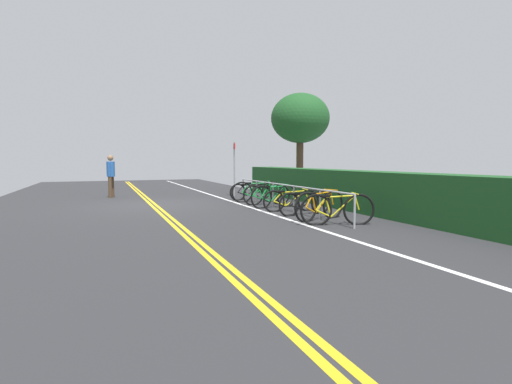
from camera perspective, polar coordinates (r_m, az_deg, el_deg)
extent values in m
cube|color=#2B2B2D|center=(13.63, -15.05, -1.92)|extent=(33.74, 11.16, 0.05)
cube|color=gold|center=(13.62, -15.38, -1.82)|extent=(30.36, 0.10, 0.00)
cube|color=gold|center=(13.64, -14.71, -1.79)|extent=(30.36, 0.10, 0.00)
cube|color=white|center=(14.23, -3.69, -1.38)|extent=(30.36, 0.12, 0.00)
cylinder|color=#9EA0A5|center=(15.26, -1.95, 0.47)|extent=(0.05, 0.05, 0.76)
cylinder|color=#9EA0A5|center=(13.90, 0.10, 0.05)|extent=(0.05, 0.05, 0.76)
cylinder|color=#9EA0A5|center=(12.56, 2.58, -0.45)|extent=(0.05, 0.05, 0.76)
cylinder|color=#9EA0A5|center=(11.26, 5.64, -1.07)|extent=(0.05, 0.05, 0.76)
cylinder|color=#9EA0A5|center=(9.99, 9.49, -1.85)|extent=(0.05, 0.05, 0.76)
cylinder|color=#9EA0A5|center=(8.79, 14.44, -2.84)|extent=(0.05, 0.05, 0.76)
cylinder|color=#9EA0A5|center=(11.87, 4.03, 1.09)|extent=(7.29, 0.04, 0.04)
torus|color=black|center=(15.01, 1.05, 0.10)|extent=(0.10, 0.67, 0.66)
torus|color=black|center=(14.56, -2.72, -0.04)|extent=(0.10, 0.67, 0.66)
cylinder|color=black|center=(14.83, -0.34, 0.34)|extent=(0.08, 0.61, 0.45)
cylinder|color=black|center=(14.79, -0.59, 1.09)|extent=(0.09, 0.73, 0.07)
cylinder|color=black|center=(14.68, -1.63, 0.23)|extent=(0.05, 0.18, 0.41)
cylinder|color=black|center=(14.64, -2.05, -0.28)|extent=(0.06, 0.39, 0.17)
cylinder|color=black|center=(14.60, -2.30, 0.48)|extent=(0.05, 0.26, 0.28)
cylinder|color=black|center=(14.98, 0.86, 0.65)|extent=(0.05, 0.14, 0.30)
cube|color=black|center=(14.63, -1.88, 1.11)|extent=(0.09, 0.21, 0.05)
cylinder|color=black|center=(14.94, 0.68, 1.38)|extent=(0.46, 0.06, 0.03)
torus|color=black|center=(13.98, 2.32, -0.01)|extent=(0.26, 0.76, 0.78)
torus|color=black|center=(13.85, -2.09, -0.05)|extent=(0.26, 0.76, 0.78)
cylinder|color=#198C38|center=(13.91, 0.68, 0.34)|extent=(0.20, 0.60, 0.53)
cylinder|color=#198C38|center=(13.89, 0.39, 1.30)|extent=(0.23, 0.72, 0.07)
cylinder|color=#198C38|center=(13.87, -0.83, 0.25)|extent=(0.08, 0.18, 0.48)
cylinder|color=#198C38|center=(13.87, -1.31, -0.38)|extent=(0.14, 0.39, 0.20)
cylinder|color=#198C38|center=(13.85, -1.60, 0.58)|extent=(0.10, 0.27, 0.33)
cylinder|color=#198C38|center=(13.95, 2.11, 0.68)|extent=(0.07, 0.15, 0.35)
cube|color=black|center=(13.85, -1.12, 1.34)|extent=(0.13, 0.21, 0.05)
cylinder|color=#198C38|center=(13.93, 1.89, 1.59)|extent=(0.45, 0.15, 0.03)
torus|color=black|center=(13.24, 3.61, -0.42)|extent=(0.15, 0.71, 0.71)
torus|color=black|center=(12.98, -0.44, -0.51)|extent=(0.15, 0.71, 0.71)
cylinder|color=#198C38|center=(13.13, 2.11, -0.10)|extent=(0.11, 0.55, 0.49)
cylinder|color=#198C38|center=(13.10, 1.85, 0.83)|extent=(0.12, 0.66, 0.07)
cylinder|color=#198C38|center=(13.04, 0.73, -0.20)|extent=(0.06, 0.16, 0.44)
cylinder|color=#198C38|center=(13.03, 0.28, -0.82)|extent=(0.08, 0.35, 0.18)
cylinder|color=#198C38|center=(12.99, 0.01, 0.11)|extent=(0.07, 0.24, 0.30)
cylinder|color=#198C38|center=(13.22, 3.42, 0.25)|extent=(0.05, 0.13, 0.32)
cube|color=black|center=(13.01, 0.47, 0.86)|extent=(0.11, 0.21, 0.05)
cylinder|color=#198C38|center=(13.19, 3.22, 1.14)|extent=(0.46, 0.09, 0.03)
torus|color=black|center=(12.54, 4.60, -0.60)|extent=(0.14, 0.76, 0.76)
torus|color=black|center=(12.05, 0.81, -0.81)|extent=(0.14, 0.76, 0.76)
cylinder|color=#198C38|center=(12.34, 3.21, -0.27)|extent=(0.10, 0.55, 0.52)
cylinder|color=#198C38|center=(12.29, 2.97, 0.78)|extent=(0.11, 0.65, 0.07)
cylinder|color=#198C38|center=(12.18, 1.92, -0.42)|extent=(0.05, 0.16, 0.47)
cylinder|color=#198C38|center=(12.14, 1.49, -1.14)|extent=(0.08, 0.35, 0.19)
cylinder|color=#198C38|center=(12.09, 1.24, -0.08)|extent=(0.06, 0.24, 0.32)
cylinder|color=#198C38|center=(12.50, 4.42, 0.15)|extent=(0.05, 0.13, 0.34)
cube|color=black|center=(12.13, 1.67, 0.79)|extent=(0.10, 0.21, 0.05)
cylinder|color=#198C38|center=(12.46, 4.24, 1.14)|extent=(0.46, 0.08, 0.03)
torus|color=black|center=(11.64, 7.77, -1.27)|extent=(0.16, 0.67, 0.67)
torus|color=black|center=(11.31, 2.67, -1.40)|extent=(0.16, 0.67, 0.67)
cylinder|color=yellow|center=(11.50, 5.90, -0.93)|extent=(0.13, 0.61, 0.46)
cylinder|color=yellow|center=(11.46, 5.58, 0.05)|extent=(0.15, 0.73, 0.07)
cylinder|color=yellow|center=(11.39, 4.16, -1.05)|extent=(0.06, 0.18, 0.41)
cylinder|color=yellow|center=(11.37, 3.59, -1.72)|extent=(0.10, 0.39, 0.17)
cylinder|color=yellow|center=(11.33, 3.25, -0.73)|extent=(0.08, 0.27, 0.29)
cylinder|color=yellow|center=(11.61, 7.53, -0.55)|extent=(0.06, 0.14, 0.31)
cube|color=black|center=(11.35, 3.83, 0.09)|extent=(0.11, 0.21, 0.05)
cylinder|color=yellow|center=(11.57, 7.29, 0.41)|extent=(0.46, 0.10, 0.03)
torus|color=black|center=(11.10, 9.58, -1.57)|extent=(0.14, 0.68, 0.68)
torus|color=black|center=(10.45, 4.95, -1.91)|extent=(0.14, 0.68, 0.68)
cylinder|color=black|center=(10.84, 7.91, -1.29)|extent=(0.12, 0.62, 0.46)
cylinder|color=black|center=(10.78, 7.63, -0.24)|extent=(0.13, 0.74, 0.07)
cylinder|color=black|center=(10.62, 6.33, -1.48)|extent=(0.06, 0.18, 0.42)
cylinder|color=black|center=(10.57, 5.79, -2.23)|extent=(0.09, 0.39, 0.17)
cylinder|color=black|center=(10.50, 5.49, -1.16)|extent=(0.07, 0.27, 0.29)
cylinder|color=black|center=(11.05, 9.37, -0.83)|extent=(0.05, 0.15, 0.31)
cube|color=black|center=(10.56, 6.03, -0.25)|extent=(0.11, 0.21, 0.05)
cylinder|color=black|center=(11.00, 9.16, 0.18)|extent=(0.46, 0.09, 0.03)
torus|color=black|center=(10.27, 11.36, -1.83)|extent=(0.27, 0.76, 0.77)
torus|color=black|center=(9.53, 7.44, -2.28)|extent=(0.27, 0.76, 0.77)
cylinder|color=orange|center=(9.98, 9.97, -1.48)|extent=(0.20, 0.56, 0.53)
cylinder|color=orange|center=(9.91, 9.73, -0.17)|extent=(0.23, 0.67, 0.07)
cylinder|color=orange|center=(9.73, 8.63, -1.73)|extent=(0.08, 0.17, 0.48)
cylinder|color=orange|center=(9.67, 8.17, -2.67)|extent=(0.14, 0.36, 0.19)
cylinder|color=orange|center=(9.60, 7.91, -1.33)|extent=(0.10, 0.25, 0.33)
cylinder|color=orange|center=(10.21, 11.19, -0.90)|extent=(0.07, 0.14, 0.35)
cube|color=black|center=(9.66, 8.38, -0.21)|extent=(0.13, 0.21, 0.05)
cylinder|color=orange|center=(10.16, 11.03, 0.32)|extent=(0.45, 0.16, 0.03)
torus|color=black|center=(9.36, 15.04, -2.56)|extent=(0.28, 0.75, 0.77)
torus|color=black|center=(9.06, 8.91, -2.69)|extent=(0.28, 0.75, 0.77)
cylinder|color=yellow|center=(9.22, 12.80, -2.07)|extent=(0.21, 0.57, 0.52)
cylinder|color=yellow|center=(9.18, 12.43, -0.65)|extent=(0.24, 0.68, 0.07)
cylinder|color=yellow|center=(9.13, 10.70, -2.22)|extent=(0.08, 0.17, 0.47)
cylinder|color=yellow|center=(9.12, 10.00, -3.17)|extent=(0.14, 0.37, 0.19)
cylinder|color=yellow|center=(9.07, 9.62, -1.73)|extent=(0.11, 0.25, 0.32)
cylinder|color=yellow|center=(9.32, 14.76, -1.54)|extent=(0.07, 0.14, 0.35)
cube|color=black|center=(9.08, 10.32, -0.59)|extent=(0.14, 0.21, 0.05)
cylinder|color=yellow|center=(9.28, 14.49, -0.21)|extent=(0.45, 0.16, 0.03)
cylinder|color=#4C3826|center=(16.53, -20.86, 0.66)|extent=(0.14, 0.14, 0.86)
cylinder|color=#4C3826|center=(16.81, -20.55, 0.73)|extent=(0.14, 0.14, 0.86)
cylinder|color=#2659A5|center=(16.64, -20.78, 3.20)|extent=(0.32, 0.32, 0.61)
sphere|color=#8C6647|center=(16.63, -20.82, 4.75)|extent=(0.23, 0.23, 0.23)
cylinder|color=#2659A5|center=(16.45, -20.99, 3.12)|extent=(0.09, 0.09, 0.55)
cylinder|color=#2659A5|center=(16.83, -20.56, 3.16)|extent=(0.09, 0.09, 0.55)
cylinder|color=gray|center=(16.07, -3.24, 3.39)|extent=(0.06, 0.06, 2.28)
cube|color=red|center=(16.07, -3.26, 6.81)|extent=(0.36, 0.09, 0.24)
cube|color=#1C4C21|center=(11.70, 16.39, 0.05)|extent=(16.29, 0.99, 1.20)
cylinder|color=#473323|center=(18.72, 6.51, 3.83)|extent=(0.34, 0.34, 2.46)
ellipsoid|color=#1C4C21|center=(18.82, 6.58, 10.84)|extent=(2.80, 2.80, 2.37)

